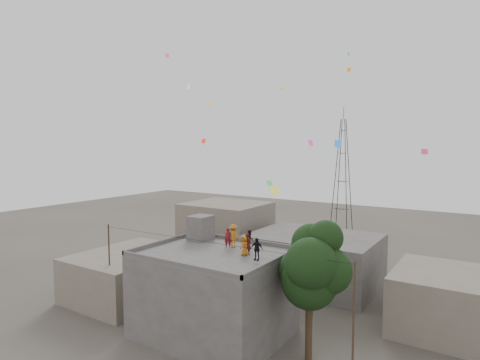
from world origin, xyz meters
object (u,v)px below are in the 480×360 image
object	(u,v)px
person_red_adult	(247,244)
stair_head_box	(201,228)
tree	(313,267)
transmission_tower	(342,175)
person_dark_adult	(257,249)

from	to	relation	value
person_red_adult	stair_head_box	bearing A→B (deg)	-29.25
stair_head_box	person_red_adult	size ratio (longest dim) A/B	1.29
stair_head_box	tree	world-z (taller)	tree
transmission_tower	person_red_adult	size ratio (longest dim) A/B	12.86
stair_head_box	transmission_tower	xyz separation A→B (m)	(-0.80, 37.40, 1.97)
stair_head_box	person_red_adult	world-z (taller)	stair_head_box
stair_head_box	person_red_adult	distance (m)	5.77
stair_head_box	person_dark_adult	size ratio (longest dim) A/B	1.32
stair_head_box	person_dark_adult	distance (m)	7.22
transmission_tower	tree	bearing A→B (deg)	-73.91
tree	person_red_adult	distance (m)	5.13
tree	person_dark_adult	world-z (taller)	tree
transmission_tower	person_dark_adult	bearing A→B (deg)	-79.28
stair_head_box	transmission_tower	world-z (taller)	transmission_tower
stair_head_box	person_red_adult	bearing A→B (deg)	-17.25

